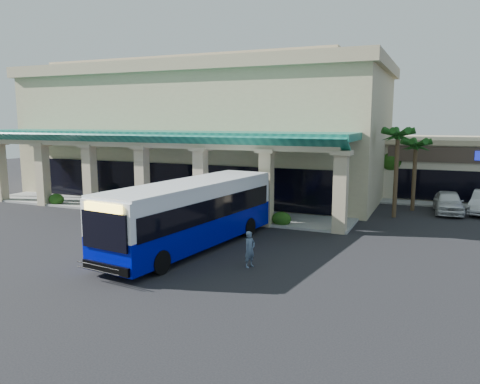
% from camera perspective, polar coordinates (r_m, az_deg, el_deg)
% --- Properties ---
extents(ground, '(110.00, 110.00, 0.00)m').
position_cam_1_polar(ground, '(24.83, -4.25, -6.30)').
color(ground, black).
extents(main_building, '(30.80, 14.80, 11.35)m').
position_cam_1_polar(main_building, '(41.87, -3.99, 7.71)').
color(main_building, '#C0B489').
rests_on(main_building, ground).
extents(arcade, '(30.00, 6.20, 5.70)m').
position_cam_1_polar(arcade, '(34.13, -11.00, 2.57)').
color(arcade, '#0F5F51').
rests_on(arcade, ground).
extents(palm_0, '(2.40, 2.40, 6.60)m').
position_cam_1_polar(palm_0, '(32.52, 18.52, 2.77)').
color(palm_0, '#123D10').
rests_on(palm_0, ground).
extents(palm_1, '(2.40, 2.40, 5.80)m').
position_cam_1_polar(palm_1, '(35.47, 20.50, 2.49)').
color(palm_1, '#123D10').
rests_on(palm_1, ground).
extents(palm_2, '(2.40, 2.40, 6.20)m').
position_cam_1_polar(palm_2, '(43.70, -27.22, 3.42)').
color(palm_2, '#123D10').
rests_on(palm_2, ground).
extents(broadleaf_tree, '(2.60, 2.60, 4.81)m').
position_cam_1_polar(broadleaf_tree, '(40.62, 18.00, 2.65)').
color(broadleaf_tree, '#1A400E').
rests_on(broadleaf_tree, ground).
extents(transit_bus, '(4.39, 12.44, 3.40)m').
position_cam_1_polar(transit_bus, '(23.68, -5.88, -2.84)').
color(transit_bus, '#000799').
rests_on(transit_bus, ground).
extents(pedestrian, '(0.57, 0.69, 1.62)m').
position_cam_1_polar(pedestrian, '(20.77, 1.20, -6.99)').
color(pedestrian, '#4B5E76').
rests_on(pedestrian, ground).
extents(car_silver, '(2.16, 4.69, 1.56)m').
position_cam_1_polar(car_silver, '(35.66, 24.06, -1.14)').
color(car_silver, silver).
rests_on(car_silver, ground).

